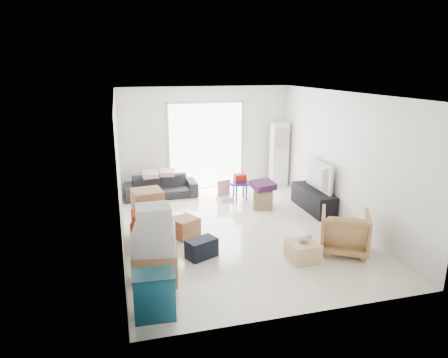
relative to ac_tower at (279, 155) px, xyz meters
The scene contains 21 objects.
room_shell 3.32m from the ac_tower, 126.35° to the right, with size 4.98×6.48×3.18m.
sliding_door 2.01m from the ac_tower, behind, with size 2.10×0.04×2.33m.
ac_tower is the anchor object (origin of this frame).
tv_console 2.09m from the ac_tower, 88.56° to the right, with size 0.44×1.47×0.49m, color black.
television 2.01m from the ac_tower, 88.56° to the right, with size 1.13×0.65×0.15m, color black.
sofa 3.28m from the ac_tower, behind, with size 1.80×0.53×0.70m, color #292A2F.
pillow_left 3.48m from the ac_tower, behind, with size 0.40×0.31×0.12m, color #C590A4.
pillow_right 3.05m from the ac_tower, behind, with size 0.31×0.25×0.11m, color #C590A4.
armchair 4.15m from the ac_tower, 95.98° to the right, with size 0.80×0.75×0.83m, color tan.
storage_bins 6.49m from the ac_tower, 126.56° to the right, with size 0.57×0.41×0.63m.
box_stack_a 5.70m from the ac_tower, 131.22° to the right, with size 0.74×0.65×1.22m.
box_stack_b 4.96m from the ac_tower, 139.47° to the right, with size 0.67×0.58×0.75m.
box_stack_c 4.53m from the ac_tower, 145.49° to the right, with size 0.65×0.61×0.94m.
loose_box 4.15m from the ac_tower, 138.17° to the right, with size 0.45×0.45×0.38m, color #A16D49.
duffel_bag 4.75m from the ac_tower, 128.41° to the right, with size 0.52×0.31×0.33m, color black.
ottoman 1.98m from the ac_tower, 123.20° to the right, with size 0.44×0.44×0.44m, color olive.
blanket 1.90m from the ac_tower, 123.20° to the right, with size 0.48×0.48×0.14m, color #441C46.
kids_table 1.65m from the ac_tower, 148.21° to the right, with size 0.51×0.51×0.64m.
toy_walker 2.04m from the ac_tower, 155.93° to the right, with size 0.42×0.39×0.48m.
wood_crate 4.47m from the ac_tower, 106.83° to the right, with size 0.49×0.49×0.33m, color #E4C483.
plush_bunny 4.42m from the ac_tower, 106.49° to the right, with size 0.26×0.16×0.13m.
Camera 1 is at (-2.20, -7.20, 3.17)m, focal length 32.00 mm.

